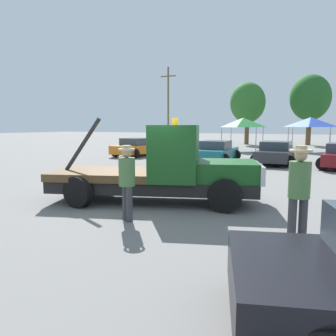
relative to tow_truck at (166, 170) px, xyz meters
name	(u,v)px	position (x,y,z in m)	size (l,w,h in m)	color
ground_plane	(153,202)	(-0.36, -0.13, -0.96)	(160.00, 160.00, 0.00)	slate
tow_truck	(166,170)	(0.00, 0.00, 0.00)	(6.39, 3.82, 2.51)	black
person_near_truck	(299,186)	(3.83, -1.84, 0.16)	(0.42, 0.42, 1.90)	#38383D
person_at_hood	(127,177)	(0.04, -2.10, 0.11)	(0.40, 0.40, 1.81)	#38383D
parked_car_orange	(137,147)	(-8.56, 12.03, -0.32)	(2.69, 4.36, 1.34)	orange
parked_car_cream	(177,150)	(-4.85, 11.06, -0.31)	(2.59, 4.53, 1.34)	beige
parked_car_teal	(216,152)	(-2.06, 10.89, -0.32)	(2.52, 4.52, 1.34)	#196670
parked_car_charcoal	(277,153)	(1.41, 11.73, -0.31)	(2.40, 4.80, 1.34)	#2D2D33
canopy_tent_green	(243,123)	(-2.79, 20.33, 1.54)	(3.02, 3.02, 2.92)	#9E9EA3
canopy_tent_blue	(311,122)	(2.56, 22.05, 1.57)	(3.20, 3.20, 2.95)	#9E9EA3
tree_center	(248,103)	(-4.90, 30.77, 3.94)	(4.09, 4.09, 7.31)	brown
tree_right	(310,98)	(1.75, 32.76, 4.40)	(4.48, 4.48, 8.00)	brown
utility_pole	(168,103)	(-15.83, 31.64, 4.29)	(2.20, 0.24, 9.97)	brown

